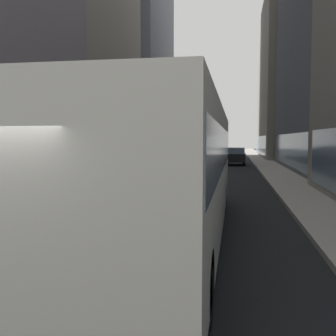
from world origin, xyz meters
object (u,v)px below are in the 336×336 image
transit_bus (169,165)px  car_white_van (205,151)px  car_red_coupe (199,154)px  car_yellow_taxi (116,172)px  car_black_suv (236,156)px  car_grey_wagon (158,161)px

transit_bus → car_white_van: 41.54m
transit_bus → car_red_coupe: transit_bus is taller
car_red_coupe → car_yellow_taxi: 24.71m
transit_bus → car_black_suv: bearing=86.7°
transit_bus → car_black_suv: (1.60, 27.46, -0.96)m
car_red_coupe → car_grey_wagon: (-1.60, -14.64, -0.00)m
car_white_van → car_grey_wagon: size_ratio=1.10×
car_grey_wagon → car_black_suv: 10.61m
car_white_van → car_grey_wagon: (-1.60, -23.01, -0.00)m
car_white_van → car_red_coupe: bearing=-90.0°
transit_bus → car_grey_wagon: transit_bus is taller
car_yellow_taxi → car_black_suv: (5.60, 19.03, -0.00)m
car_black_suv → car_red_coupe: bearing=125.4°
car_red_coupe → car_white_van: 8.37m
car_red_coupe → car_grey_wagon: bearing=-96.2°
car_white_van → car_grey_wagon: same height
transit_bus → car_grey_wagon: size_ratio=2.85×
car_grey_wagon → car_black_suv: bearing=58.1°
car_black_suv → car_yellow_taxi: bearing=-106.4°
car_red_coupe → car_grey_wagon: size_ratio=1.08×
car_yellow_taxi → car_grey_wagon: same height
car_yellow_taxi → transit_bus: bearing=-64.6°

